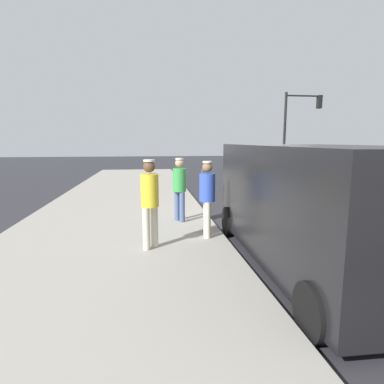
{
  "coord_description": "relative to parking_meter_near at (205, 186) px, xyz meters",
  "views": [
    {
      "loc": [
        2.63,
        7.87,
        2.22
      ],
      "look_at": [
        1.65,
        0.62,
        1.05
      ],
      "focal_mm": 29.84,
      "sensor_mm": 36.0,
      "label": 1
    }
  ],
  "objects": [
    {
      "name": "pedestrian_in_yellow",
      "position": [
        1.28,
        1.21,
        -0.04
      ],
      "size": [
        0.34,
        0.34,
        1.73
      ],
      "color": "beige",
      "rests_on": "sidewalk_slab"
    },
    {
      "name": "traffic_light_corner",
      "position": [
        -8.04,
        -12.1,
        2.34
      ],
      "size": [
        2.48,
        0.42,
        5.2
      ],
      "color": "black",
      "rests_on": "ground"
    },
    {
      "name": "pedestrian_in_green",
      "position": [
        0.51,
        -0.85,
        -0.09
      ],
      "size": [
        0.34,
        0.34,
        1.64
      ],
      "color": "#4C608C",
      "rests_on": "sidewalk_slab"
    },
    {
      "name": "sidewalk_slab",
      "position": [
        2.15,
        -0.62,
        -1.11
      ],
      "size": [
        5.0,
        32.0,
        0.15
      ],
      "primitive_type": "cube",
      "color": "#9E998E",
      "rests_on": "ground"
    },
    {
      "name": "pedestrian_in_blue",
      "position": [
        0.05,
        0.61,
        -0.09
      ],
      "size": [
        0.34,
        0.36,
        1.65
      ],
      "color": "beige",
      "rests_on": "sidewalk_slab"
    },
    {
      "name": "parking_meter_near",
      "position": [
        0.0,
        0.0,
        0.0
      ],
      "size": [
        0.14,
        0.18,
        1.52
      ],
      "color": "gray",
      "rests_on": "sidewalk_slab"
    },
    {
      "name": "ground_plane",
      "position": [
        -1.35,
        -0.62,
        -1.18
      ],
      "size": [
        80.0,
        80.0,
        0.0
      ],
      "primitive_type": "plane",
      "color": "#2D2D33"
    },
    {
      "name": "parked_van",
      "position": [
        -1.5,
        2.12,
        -0.03
      ],
      "size": [
        2.2,
        5.23,
        2.15
      ],
      "color": "black",
      "rests_on": "ground"
    }
  ]
}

